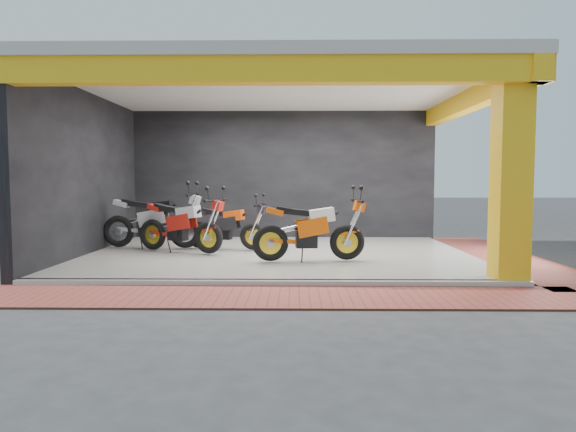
% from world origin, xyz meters
% --- Properties ---
extents(ground, '(80.00, 80.00, 0.00)m').
position_xyz_m(ground, '(0.00, 0.00, 0.00)').
color(ground, '#2D2D30').
rests_on(ground, ground).
extents(showroom_floor, '(8.00, 6.00, 0.10)m').
position_xyz_m(showroom_floor, '(0.00, 2.00, 0.05)').
color(showroom_floor, silver).
rests_on(showroom_floor, ground).
extents(showroom_ceiling, '(8.40, 6.40, 0.20)m').
position_xyz_m(showroom_ceiling, '(0.00, 2.00, 3.60)').
color(showroom_ceiling, beige).
rests_on(showroom_ceiling, corner_column).
extents(back_wall, '(8.20, 0.20, 3.50)m').
position_xyz_m(back_wall, '(0.00, 5.10, 1.75)').
color(back_wall, black).
rests_on(back_wall, ground).
extents(left_wall, '(0.20, 6.20, 3.50)m').
position_xyz_m(left_wall, '(-4.10, 2.00, 1.75)').
color(left_wall, black).
rests_on(left_wall, ground).
extents(corner_column, '(0.50, 0.50, 3.50)m').
position_xyz_m(corner_column, '(3.75, -0.75, 1.75)').
color(corner_column, yellow).
rests_on(corner_column, ground).
extents(header_beam_front, '(8.40, 0.30, 0.40)m').
position_xyz_m(header_beam_front, '(0.00, -1.00, 3.30)').
color(header_beam_front, yellow).
rests_on(header_beam_front, corner_column).
extents(header_beam_right, '(0.30, 6.40, 0.40)m').
position_xyz_m(header_beam_right, '(4.00, 2.00, 3.30)').
color(header_beam_right, yellow).
rests_on(header_beam_right, corner_column).
extents(floor_kerb, '(8.00, 0.20, 0.10)m').
position_xyz_m(floor_kerb, '(0.00, -1.02, 0.05)').
color(floor_kerb, silver).
rests_on(floor_kerb, ground).
extents(paver_front, '(9.00, 1.40, 0.03)m').
position_xyz_m(paver_front, '(0.00, -1.80, 0.01)').
color(paver_front, brown).
rests_on(paver_front, ground).
extents(paver_right, '(1.40, 7.00, 0.03)m').
position_xyz_m(paver_right, '(4.80, 2.00, 0.01)').
color(paver_right, brown).
rests_on(paver_right, ground).
extents(moto_hero, '(2.36, 1.11, 1.39)m').
position_xyz_m(moto_hero, '(1.35, 0.88, 0.79)').
color(moto_hero, '#E45609').
rests_on(moto_hero, showroom_floor).
extents(moto_row_a, '(2.38, 1.66, 1.36)m').
position_xyz_m(moto_row_a, '(-1.44, 1.66, 0.78)').
color(moto_row_a, '#AE1B12').
rests_on(moto_row_a, showroom_floor).
extents(moto_row_b, '(2.48, 1.13, 1.47)m').
position_xyz_m(moto_row_b, '(-2.12, 2.52, 0.83)').
color(moto_row_b, '#A0A3A7').
rests_on(moto_row_b, showroom_floor).
extents(moto_row_c, '(2.10, 1.19, 1.21)m').
position_xyz_m(moto_row_c, '(-0.57, 2.26, 0.70)').
color(moto_row_c, black).
rests_on(moto_row_c, showroom_floor).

